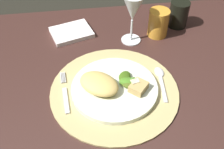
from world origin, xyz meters
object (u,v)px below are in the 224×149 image
object	(u,v)px
spoon	(160,77)
dinner_plate	(114,88)
dark_tumbler	(179,14)
fork	(65,94)
wine_glass	(133,10)
dining_table	(94,108)
napkin	(71,32)
amber_tumbler	(158,23)

from	to	relation	value
spoon	dinner_plate	bearing A→B (deg)	-169.07
dark_tumbler	fork	bearing A→B (deg)	-145.00
fork	wine_glass	bearing A→B (deg)	44.26
dark_tumbler	dining_table	bearing A→B (deg)	-143.35
spoon	napkin	world-z (taller)	napkin
napkin	amber_tumbler	xyz separation A→B (m)	(0.31, -0.05, 0.04)
fork	napkin	bearing A→B (deg)	84.68
fork	spoon	world-z (taller)	spoon
dark_tumbler	napkin	bearing A→B (deg)	-179.76
fork	napkin	size ratio (longest dim) A/B	1.14
dining_table	spoon	world-z (taller)	spoon
dinner_plate	napkin	bearing A→B (deg)	110.81
dinner_plate	spoon	size ratio (longest dim) A/B	1.74
wine_glass	dark_tumbler	xyz separation A→B (m)	(0.19, 0.07, -0.07)
dining_table	amber_tumbler	size ratio (longest dim) A/B	13.30
dining_table	fork	size ratio (longest dim) A/B	8.15
dinner_plate	wine_glass	world-z (taller)	wine_glass
dinner_plate	dark_tumbler	distance (m)	0.42
napkin	wine_glass	world-z (taller)	wine_glass
napkin	dark_tumbler	size ratio (longest dim) A/B	1.46
amber_tumbler	dining_table	bearing A→B (deg)	-140.64
spoon	amber_tumbler	bearing A→B (deg)	77.51
napkin	amber_tumbler	world-z (taller)	amber_tumbler
dining_table	dinner_plate	xyz separation A→B (m)	(0.06, -0.04, 0.14)
napkin	wine_glass	bearing A→B (deg)	-17.85
dining_table	dinner_plate	world-z (taller)	dinner_plate
dining_table	dinner_plate	bearing A→B (deg)	-34.40
dining_table	wine_glass	bearing A→B (deg)	50.42
spoon	dark_tumbler	world-z (taller)	dark_tumbler
fork	wine_glass	xyz separation A→B (m)	(0.24, 0.23, 0.11)
dinner_plate	spoon	bearing A→B (deg)	10.93
dinner_plate	wine_glass	xyz separation A→B (m)	(0.10, 0.23, 0.11)
dinner_plate	fork	bearing A→B (deg)	178.81
wine_glass	dark_tumbler	bearing A→B (deg)	19.82
wine_glass	dining_table	bearing A→B (deg)	-129.58
wine_glass	amber_tumbler	size ratio (longest dim) A/B	1.75
amber_tumbler	dinner_plate	bearing A→B (deg)	-127.46
napkin	wine_glass	distance (m)	0.25
wine_glass	amber_tumbler	distance (m)	0.13
dinner_plate	fork	size ratio (longest dim) A/B	1.55
amber_tumbler	dark_tumbler	world-z (taller)	amber_tumbler
dark_tumbler	spoon	bearing A→B (deg)	-117.15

